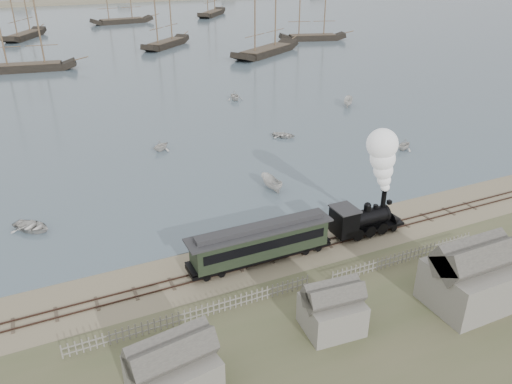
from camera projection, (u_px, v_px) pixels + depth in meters
name	position (u px, v px, depth m)	size (l,w,h in m)	color
ground	(240.00, 253.00, 45.29)	(600.00, 600.00, 0.00)	gray
harbor_water	(58.00, 24.00, 183.88)	(600.00, 336.00, 0.06)	#455963
rail_track	(249.00, 264.00, 43.64)	(120.00, 1.80, 0.16)	#3E2922
picket_fence_west	(197.00, 319.00, 37.13)	(19.00, 0.10, 1.20)	gray
picket_fence_east	(404.00, 262.00, 43.91)	(15.00, 0.10, 1.20)	gray
shed_mid	(331.00, 328.00, 36.27)	(4.00, 3.50, 3.60)	gray
shed_right	(465.00, 303.00, 38.80)	(6.00, 5.00, 5.10)	gray
far_spit	(43.00, 4.00, 249.12)	(500.00, 20.00, 1.80)	gray
locomotive	(378.00, 189.00, 46.67)	(8.01, 2.99, 9.98)	black
passenger_coach	(260.00, 241.00, 43.18)	(13.16, 2.54, 3.19)	black
beached_dinghy	(214.00, 255.00, 44.19)	(3.63, 2.59, 0.75)	silver
rowboat_0	(32.00, 227.00, 48.60)	(3.99, 2.85, 0.83)	silver
rowboat_1	(161.00, 145.00, 67.74)	(2.88, 2.48, 1.51)	silver
rowboat_2	(271.00, 183.00, 56.85)	(3.77, 1.42, 1.45)	silver
rowboat_3	(284.00, 135.00, 72.74)	(3.43, 2.45, 0.71)	silver
rowboat_4	(404.00, 145.00, 68.08)	(2.80, 2.42, 1.48)	silver
rowboat_5	(348.00, 102.00, 87.15)	(3.82, 1.44, 1.48)	silver
rowboat_7	(235.00, 96.00, 90.39)	(3.28, 2.83, 1.73)	silver
schooner_2	(20.00, 25.00, 108.14)	(20.28, 4.68, 20.00)	black
schooner_3	(164.00, 9.00, 135.93)	(20.09, 4.64, 20.00)	black
schooner_4	(267.00, 14.00, 125.95)	(25.94, 5.99, 20.00)	black
schooner_5	(314.00, 5.00, 146.12)	(19.95, 4.60, 20.00)	black
schooner_7	(19.00, 4.00, 149.35)	(21.55, 4.97, 20.00)	black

